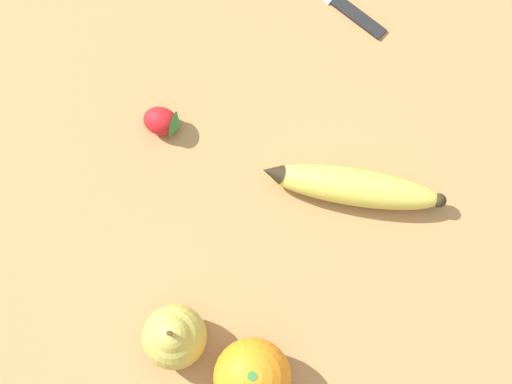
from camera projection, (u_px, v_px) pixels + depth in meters
name	position (u px, v px, depth m)	size (l,w,h in m)	color
ground_plane	(299.00, 193.00, 0.81)	(3.00, 3.00, 0.00)	#A87A47
banana	(353.00, 187.00, 0.79)	(0.18, 0.16, 0.04)	#DBCC4C
orange	(252.00, 377.00, 0.72)	(0.08, 0.08, 0.08)	orange
pear	(174.00, 336.00, 0.73)	(0.07, 0.07, 0.09)	#B7AD47
strawberry	(163.00, 122.00, 0.82)	(0.05, 0.05, 0.03)	red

